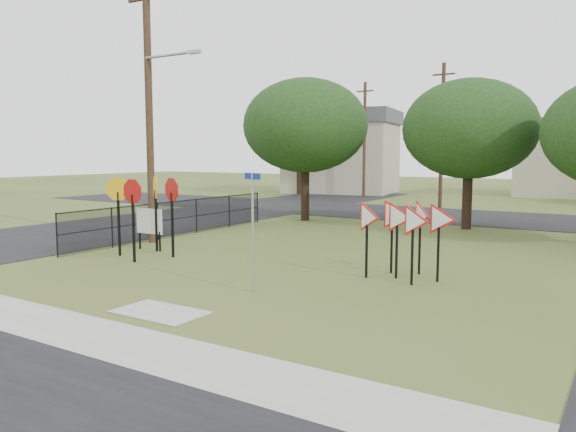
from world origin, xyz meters
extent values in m
plane|color=#40531F|center=(0.00, 0.00, 0.00)|extent=(140.00, 140.00, 0.00)
cube|color=#9F9F96|center=(0.00, -4.20, 0.01)|extent=(30.00, 1.60, 0.02)
cube|color=#40531F|center=(0.00, -5.40, 0.01)|extent=(30.00, 0.80, 0.02)
cube|color=black|center=(-12.00, 10.00, 0.01)|extent=(8.00, 50.00, 0.02)
cube|color=black|center=(0.00, 20.00, 0.01)|extent=(60.00, 8.00, 0.02)
cube|color=#9F9F96|center=(0.00, -2.40, 0.01)|extent=(2.00, 1.20, 0.02)
cylinder|color=#93969B|center=(0.65, 0.15, 1.49)|extent=(0.06, 0.06, 2.97)
cube|color=navy|center=(0.65, 0.15, 2.89)|extent=(0.59, 0.20, 0.16)
cube|color=black|center=(-4.40, 2.60, 1.08)|extent=(0.06, 0.06, 2.15)
cube|color=black|center=(-4.83, 1.30, 1.08)|extent=(0.06, 0.06, 2.15)
cube|color=black|center=(-6.12, 1.84, 1.08)|extent=(0.06, 0.06, 2.15)
cube|color=black|center=(-5.69, 3.14, 1.08)|extent=(0.06, 0.06, 2.15)
cube|color=black|center=(2.35, 3.19, 0.83)|extent=(0.06, 0.06, 1.66)
cube|color=black|center=(3.08, 3.56, 0.83)|extent=(0.06, 0.06, 1.66)
cube|color=black|center=(3.73, 3.00, 0.83)|extent=(0.06, 0.06, 1.66)
cube|color=black|center=(2.72, 4.11, 0.83)|extent=(0.06, 0.06, 1.66)
cube|color=black|center=(3.45, 4.38, 0.83)|extent=(0.06, 0.06, 1.66)
cube|color=black|center=(4.19, 3.74, 0.83)|extent=(0.06, 0.06, 1.66)
cube|color=black|center=(-6.56, 3.16, 0.35)|extent=(0.05, 0.05, 0.70)
cube|color=black|center=(-5.56, 3.16, 0.35)|extent=(0.05, 0.05, 0.70)
cube|color=silver|center=(-6.06, 3.16, 1.05)|extent=(1.20, 0.08, 0.90)
cylinder|color=#442F1F|center=(-7.30, 4.50, 5.00)|extent=(0.28, 0.28, 10.00)
cylinder|color=#93969B|center=(-6.10, 4.40, 7.00)|extent=(2.40, 0.10, 0.10)
cube|color=#93969B|center=(-4.90, 4.40, 7.00)|extent=(0.50, 0.18, 0.12)
cylinder|color=#442F1F|center=(-2.00, 24.00, 4.50)|extent=(0.24, 0.24, 9.00)
cube|color=#442F1F|center=(-2.00, 24.00, 8.30)|extent=(1.40, 0.10, 0.10)
cylinder|color=#442F1F|center=(-10.00, 30.00, 4.50)|extent=(0.24, 0.24, 9.00)
cube|color=#442F1F|center=(-10.00, 30.00, 8.30)|extent=(1.40, 0.10, 0.10)
cylinder|color=black|center=(-7.60, 0.50, 0.75)|extent=(0.05, 0.05, 1.50)
cylinder|color=black|center=(-7.60, 2.80, 0.75)|extent=(0.05, 0.05, 1.50)
cylinder|color=black|center=(-7.60, 5.10, 0.75)|extent=(0.05, 0.05, 1.50)
cylinder|color=black|center=(-7.60, 7.40, 0.75)|extent=(0.05, 0.05, 1.50)
cylinder|color=black|center=(-7.60, 9.70, 0.75)|extent=(0.05, 0.05, 1.50)
cylinder|color=black|center=(-7.60, 12.00, 0.75)|extent=(0.05, 0.05, 1.50)
cube|color=black|center=(-7.60, 6.25, 1.46)|extent=(0.03, 11.50, 0.03)
cube|color=black|center=(-7.60, 6.25, 0.75)|extent=(0.03, 11.50, 0.03)
cube|color=black|center=(-7.60, 6.25, 0.75)|extent=(0.01, 11.50, 1.50)
cube|color=#B3AA90|center=(-14.00, 34.00, 3.00)|extent=(10.08, 8.46, 6.00)
cube|color=#49494E|center=(-14.00, 34.00, 6.60)|extent=(10.58, 8.88, 1.20)
cube|color=#B3AA90|center=(4.00, 40.00, 2.50)|extent=(8.00, 8.00, 5.00)
cube|color=#49494E|center=(4.00, 40.00, 5.60)|extent=(8.40, 8.40, 1.20)
cylinder|color=black|center=(-6.00, 14.00, 1.31)|extent=(0.44, 0.44, 2.62)
ellipsoid|color=black|center=(-6.00, 14.00, 4.87)|extent=(6.40, 6.40, 4.80)
cylinder|color=black|center=(2.00, 15.00, 1.22)|extent=(0.44, 0.44, 2.45)
ellipsoid|color=black|center=(2.00, 15.00, 4.55)|extent=(6.00, 6.00, 4.50)
cylinder|color=black|center=(-16.00, 30.00, 1.40)|extent=(0.44, 0.44, 2.80)
ellipsoid|color=black|center=(-16.00, 30.00, 5.18)|extent=(6.80, 6.80, 5.10)
camera|label=1|loc=(8.69, -10.96, 3.44)|focal=35.00mm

